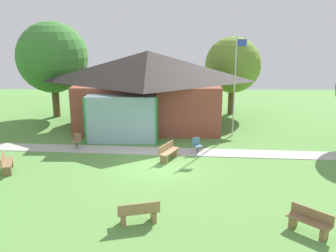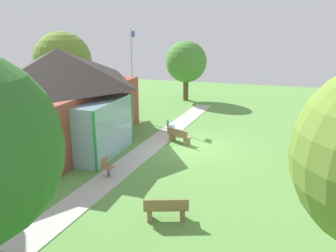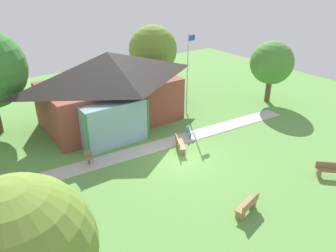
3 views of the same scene
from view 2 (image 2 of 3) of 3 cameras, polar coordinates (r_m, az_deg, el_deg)
ground_plane at (r=18.53m, az=3.66°, el=-3.61°), size 44.00×44.00×0.00m
pavilion at (r=19.81m, az=-17.14°, el=5.07°), size 10.23×7.25×5.15m
footpath at (r=19.07m, az=-2.32°, el=-2.95°), size 20.62×2.81×0.03m
flagpole at (r=23.65m, az=-5.97°, el=9.09°), size 0.64×0.08×6.12m
bench_front_center at (r=17.63m, az=21.60°, el=-4.45°), size 1.56×0.80×0.84m
bench_front_right at (r=23.25m, az=22.03°, el=0.40°), size 1.37×1.37×0.84m
bench_mid_left at (r=11.81m, az=-0.34°, el=-13.71°), size 0.90×1.56×0.84m
bench_rear_near_path at (r=19.09m, az=1.82°, el=-1.69°), size 1.08×1.53×0.84m
patio_chair_lawn_spare at (r=20.79m, az=0.32°, el=-0.13°), size 0.59×0.59×0.86m
patio_chair_west at (r=15.12m, az=-10.07°, el=-6.89°), size 0.52×0.52×0.86m
tree_east_hedge at (r=29.80m, az=3.04°, el=10.58°), size 3.50×3.50×5.10m
tree_behind_pavilion_right at (r=27.06m, az=-17.10°, el=10.33°), size 4.25×4.25×5.95m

